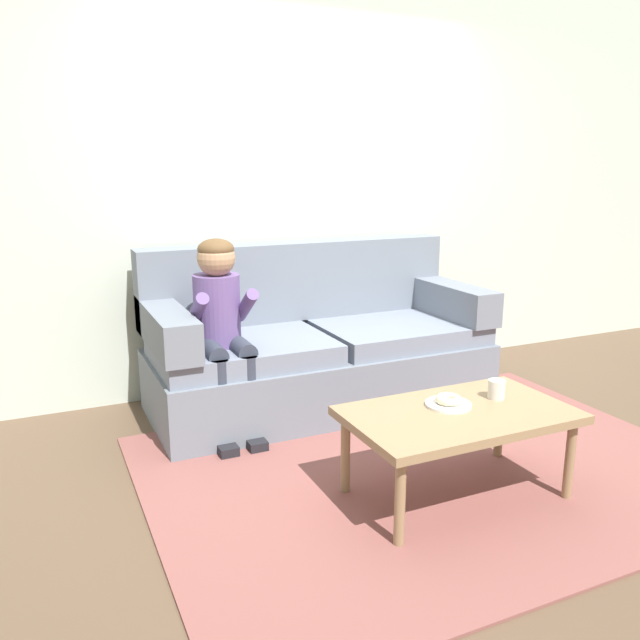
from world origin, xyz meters
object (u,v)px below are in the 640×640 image
object	(u,v)px
mug	(496,389)
coffee_table	(459,420)
donut	(448,399)
person_child	(221,318)
couch	(317,349)

from	to	relation	value
mug	coffee_table	bearing A→B (deg)	-167.61
mug	donut	bearing A→B (deg)	177.12
coffee_table	person_child	xyz separation A→B (m)	(-0.75, 1.16, 0.29)
person_child	mug	world-z (taller)	person_child
couch	coffee_table	size ratio (longest dim) A/B	2.06
couch	person_child	world-z (taller)	person_child
coffee_table	mug	size ratio (longest dim) A/B	11.26
couch	donut	distance (m)	1.31
coffee_table	donut	distance (m)	0.10
couch	coffee_table	xyz separation A→B (m)	(0.08, -1.37, 0.02)
couch	coffee_table	distance (m)	1.37
coffee_table	person_child	size ratio (longest dim) A/B	0.92
couch	mug	bearing A→B (deg)	-75.79
coffee_table	mug	world-z (taller)	mug
person_child	donut	distance (m)	1.33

